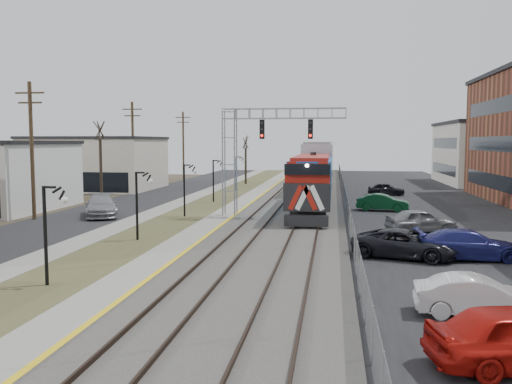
# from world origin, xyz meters

# --- Properties ---
(ground) EXTENTS (160.00, 160.00, 0.00)m
(ground) POSITION_xyz_m (0.00, 0.00, 0.00)
(ground) COLOR #473D2D
(ground) RESTS_ON ground
(street_west) EXTENTS (7.00, 120.00, 0.04)m
(street_west) POSITION_xyz_m (-11.50, 35.00, 0.02)
(street_west) COLOR black
(street_west) RESTS_ON ground
(sidewalk) EXTENTS (2.00, 120.00, 0.08)m
(sidewalk) POSITION_xyz_m (-7.00, 35.00, 0.04)
(sidewalk) COLOR gray
(sidewalk) RESTS_ON ground
(grass_median) EXTENTS (4.00, 120.00, 0.06)m
(grass_median) POSITION_xyz_m (-4.00, 35.00, 0.03)
(grass_median) COLOR #414927
(grass_median) RESTS_ON ground
(platform) EXTENTS (2.00, 120.00, 0.24)m
(platform) POSITION_xyz_m (-1.00, 35.00, 0.12)
(platform) COLOR gray
(platform) RESTS_ON ground
(ballast_bed) EXTENTS (8.00, 120.00, 0.20)m
(ballast_bed) POSITION_xyz_m (4.00, 35.00, 0.10)
(ballast_bed) COLOR #595651
(ballast_bed) RESTS_ON ground
(parking_lot) EXTENTS (16.00, 120.00, 0.04)m
(parking_lot) POSITION_xyz_m (16.00, 35.00, 0.02)
(parking_lot) COLOR black
(parking_lot) RESTS_ON ground
(platform_edge) EXTENTS (0.24, 120.00, 0.01)m
(platform_edge) POSITION_xyz_m (-0.12, 35.00, 0.24)
(platform_edge) COLOR gold
(platform_edge) RESTS_ON platform
(track_near) EXTENTS (1.58, 120.00, 0.15)m
(track_near) POSITION_xyz_m (2.00, 35.00, 0.28)
(track_near) COLOR #2D2119
(track_near) RESTS_ON ballast_bed
(track_far) EXTENTS (1.58, 120.00, 0.15)m
(track_far) POSITION_xyz_m (5.50, 35.00, 0.28)
(track_far) COLOR #2D2119
(track_far) RESTS_ON ballast_bed
(train) EXTENTS (3.00, 85.85, 5.33)m
(train) POSITION_xyz_m (5.50, 67.00, 2.92)
(train) COLOR #1452A9
(train) RESTS_ON ground
(signal_gantry) EXTENTS (9.00, 1.07, 8.15)m
(signal_gantry) POSITION_xyz_m (1.22, 27.99, 5.59)
(signal_gantry) COLOR gray
(signal_gantry) RESTS_ON ground
(lampposts) EXTENTS (0.14, 62.14, 4.00)m
(lampposts) POSITION_xyz_m (-4.00, 18.29, 2.00)
(lampposts) COLOR black
(lampposts) RESTS_ON ground
(utility_poles) EXTENTS (0.28, 80.28, 10.00)m
(utility_poles) POSITION_xyz_m (-14.50, 25.00, 5.00)
(utility_poles) COLOR #4C3823
(utility_poles) RESTS_ON ground
(fence) EXTENTS (0.04, 120.00, 1.60)m
(fence) POSITION_xyz_m (8.20, 35.00, 0.80)
(fence) COLOR gray
(fence) RESTS_ON ground
(bare_trees) EXTENTS (12.30, 42.30, 5.95)m
(bare_trees) POSITION_xyz_m (-12.66, 38.91, 2.70)
(bare_trees) COLOR #382D23
(bare_trees) RESTS_ON ground
(car_lot_b) EXTENTS (4.12, 1.67, 1.33)m
(car_lot_b) POSITION_xyz_m (11.88, 6.39, 0.66)
(car_lot_b) COLOR silver
(car_lot_b) RESTS_ON ground
(car_lot_c) EXTENTS (5.47, 3.63, 1.40)m
(car_lot_c) POSITION_xyz_m (10.65, 15.26, 0.70)
(car_lot_c) COLOR black
(car_lot_c) RESTS_ON ground
(car_lot_d) EXTENTS (5.11, 2.31, 1.45)m
(car_lot_d) POSITION_xyz_m (13.68, 15.34, 0.73)
(car_lot_d) COLOR navy
(car_lot_d) RESTS_ON ground
(car_lot_e) EXTENTS (4.69, 2.94, 1.49)m
(car_lot_e) POSITION_xyz_m (12.66, 23.10, 0.74)
(car_lot_e) COLOR slate
(car_lot_e) RESTS_ON ground
(car_lot_f) EXTENTS (4.38, 2.07, 1.39)m
(car_lot_f) POSITION_xyz_m (11.21, 33.57, 0.69)
(car_lot_f) COLOR #0C3C1E
(car_lot_f) RESTS_ON ground
(car_street_b) EXTENTS (4.39, 6.01, 1.62)m
(car_street_b) POSITION_xyz_m (-10.31, 27.19, 0.81)
(car_street_b) COLOR gray
(car_street_b) RESTS_ON ground
(car_lot_g) EXTENTS (3.97, 1.85, 1.31)m
(car_lot_g) POSITION_xyz_m (12.73, 46.91, 0.66)
(car_lot_g) COLOR black
(car_lot_g) RESTS_ON ground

